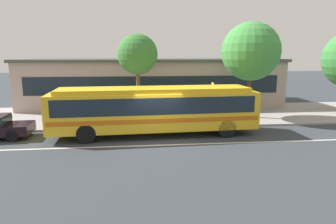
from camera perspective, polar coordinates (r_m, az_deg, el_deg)
ground_plane at (r=16.11m, az=-1.67°, el=-5.46°), size 120.00×120.00×0.00m
sidewalk_slab at (r=22.45m, az=-2.93°, el=-0.57°), size 60.00×8.00×0.12m
lane_stripe_center at (r=15.35m, az=-1.44°, el=-6.30°), size 56.00×0.16×0.01m
transit_bus at (r=16.90m, az=-2.53°, el=0.83°), size 11.56×3.00×2.71m
pedestrian_waiting_near_sign at (r=19.57m, az=1.73°, el=0.81°), size 0.45×0.45×1.67m
bus_stop_sign at (r=19.19m, az=8.41°, el=2.67°), size 0.08×0.44×2.67m
street_tree_near_stop at (r=20.97m, az=-5.79°, el=10.76°), size 2.76×2.76×5.78m
street_tree_mid_block at (r=21.73m, az=15.42°, el=10.97°), size 4.00×4.00×6.58m
station_building at (r=27.55m, az=-2.99°, el=5.82°), size 21.92×8.44×4.12m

